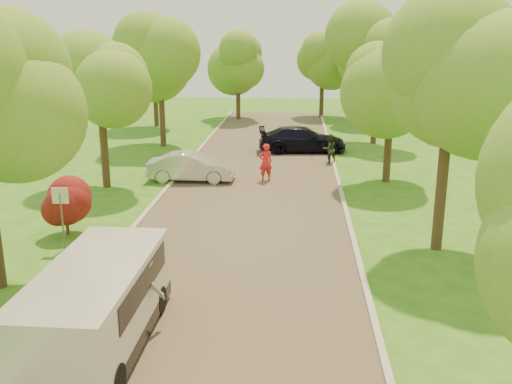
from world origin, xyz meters
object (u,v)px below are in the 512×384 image
(silver_sedan, at_px, (191,167))
(longboard, at_px, (142,327))
(street_sign, at_px, (61,205))
(person_striped, at_px, (266,162))
(person_olive, at_px, (329,149))
(minivan, at_px, (97,305))
(skateboarder, at_px, (140,291))
(dark_sedan, at_px, (302,139))

(silver_sedan, bearing_deg, longboard, -174.46)
(street_sign, xyz_separation_m, silver_sedan, (2.61, 9.42, -0.86))
(street_sign, height_order, person_striped, street_sign)
(person_striped, relative_size, person_olive, 1.14)
(person_striped, height_order, person_olive, person_striped)
(minivan, bearing_deg, person_olive, 72.77)
(skateboarder, height_order, person_striped, skateboarder)
(minivan, xyz_separation_m, skateboarder, (0.77, 0.80, -0.00))
(street_sign, bearing_deg, silver_sedan, 74.50)
(minivan, height_order, person_olive, minivan)
(minivan, relative_size, silver_sedan, 1.29)
(dark_sedan, bearing_deg, person_olive, -158.96)
(silver_sedan, relative_size, person_olive, 2.60)
(street_sign, height_order, dark_sedan, street_sign)
(dark_sedan, distance_m, person_striped, 7.43)
(skateboarder, bearing_deg, street_sign, -75.52)
(skateboarder, bearing_deg, minivan, 22.74)
(silver_sedan, height_order, longboard, silver_sedan)
(dark_sedan, distance_m, skateboarder, 22.48)
(dark_sedan, height_order, person_striped, person_striped)
(dark_sedan, bearing_deg, street_sign, 149.34)
(silver_sedan, xyz_separation_m, dark_sedan, (5.49, 7.49, 0.07))
(skateboarder, relative_size, person_olive, 1.16)
(street_sign, distance_m, longboard, 6.76)
(street_sign, distance_m, person_striped, 11.58)
(silver_sedan, bearing_deg, minivan, -177.60)
(minivan, distance_m, person_striped, 16.00)
(silver_sedan, bearing_deg, person_olive, -57.76)
(dark_sedan, bearing_deg, minivan, 163.10)
(minivan, bearing_deg, skateboarder, 46.66)
(minivan, relative_size, skateboarder, 2.89)
(street_sign, relative_size, minivan, 0.39)
(skateboarder, xyz_separation_m, person_striped, (2.20, 14.92, -0.15))
(street_sign, bearing_deg, longboard, -51.97)
(silver_sedan, bearing_deg, street_sign, 164.35)
(minivan, xyz_separation_m, longboard, (0.77, 0.80, -0.97))
(street_sign, relative_size, silver_sedan, 0.51)
(street_sign, bearing_deg, minivan, -61.21)
(silver_sedan, height_order, person_striped, person_striped)
(minivan, height_order, skateboarder, minivan)
(dark_sedan, bearing_deg, longboard, 164.60)
(person_striped, distance_m, person_olive, 5.31)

